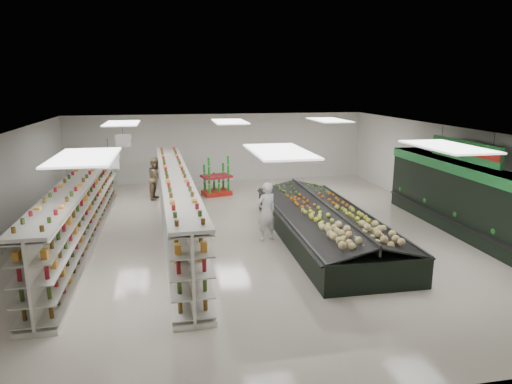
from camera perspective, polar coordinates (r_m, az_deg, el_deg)
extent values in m
plane|color=beige|center=(14.43, -0.99, -5.11)|extent=(16.00, 16.00, 0.00)
cube|color=white|center=(13.76, -1.04, 7.63)|extent=(14.00, 16.00, 0.02)
cube|color=silver|center=(21.82, -4.65, 5.51)|extent=(14.00, 0.02, 3.20)
cube|color=silver|center=(6.67, 11.24, -13.48)|extent=(14.00, 0.02, 3.20)
cube|color=silver|center=(14.57, -29.25, -0.15)|extent=(0.02, 16.00, 3.20)
cube|color=silver|center=(16.67, 23.42, 1.98)|extent=(0.02, 16.00, 3.20)
cube|color=black|center=(15.33, 24.96, -1.01)|extent=(0.80, 8.00, 2.20)
cube|color=#217E37|center=(15.13, 25.25, 2.47)|extent=(0.85, 8.00, 0.30)
cube|color=black|center=(15.32, 24.00, -3.06)|extent=(0.55, 7.80, 0.15)
cube|color=#B8B6AC|center=(15.18, 24.59, -0.13)|extent=(0.45, 7.70, 0.03)
cube|color=#B8B6AC|center=(15.12, 24.70, 0.98)|extent=(0.45, 7.70, 0.03)
cube|color=white|center=(11.72, -17.94, 3.74)|extent=(0.50, 0.06, 0.40)
cube|color=#B51E14|center=(11.72, -17.94, 3.74)|extent=(0.52, 0.02, 0.12)
cylinder|color=black|center=(11.68, -18.04, 5.19)|extent=(0.01, 0.01, 0.50)
cube|color=white|center=(15.66, -16.26, 6.15)|extent=(0.50, 0.06, 0.40)
cube|color=#B51E14|center=(15.66, -16.26, 6.15)|extent=(0.52, 0.02, 0.12)
cylinder|color=black|center=(15.63, -16.33, 7.24)|extent=(0.01, 0.01, 0.50)
cube|color=#217E37|center=(14.87, 24.61, 4.72)|extent=(0.10, 3.20, 0.60)
cube|color=#B51E14|center=(14.84, 24.42, 4.72)|extent=(0.03, 3.20, 0.18)
cylinder|color=black|center=(13.87, 27.61, 5.54)|extent=(0.01, 0.01, 0.50)
cylinder|color=black|center=(15.81, 22.25, 6.85)|extent=(0.01, 0.01, 0.50)
cube|color=white|center=(14.75, -20.56, -5.36)|extent=(0.85, 11.17, 0.11)
cube|color=white|center=(14.51, -20.84, -2.08)|extent=(0.06, 11.17, 1.86)
cube|color=white|center=(14.30, -21.16, 1.66)|extent=(0.85, 11.17, 0.07)
cube|color=#B8B6AC|center=(14.76, -21.42, -4.97)|extent=(0.42, 11.07, 0.03)
cube|color=#B8B6AC|center=(14.64, -21.55, -3.45)|extent=(0.42, 11.07, 0.03)
cube|color=#B8B6AC|center=(14.54, -21.69, -1.92)|extent=(0.42, 11.07, 0.03)
cube|color=#B8B6AC|center=(14.44, -21.83, -0.36)|extent=(0.42, 11.07, 0.03)
cube|color=#B8B6AC|center=(14.36, -21.97, 1.22)|extent=(0.42, 11.07, 0.03)
cube|color=#B8B6AC|center=(14.68, -19.77, -4.92)|extent=(0.42, 11.07, 0.03)
cube|color=#B8B6AC|center=(14.57, -19.90, -3.40)|extent=(0.42, 11.07, 0.03)
cube|color=#B8B6AC|center=(14.46, -20.03, -1.85)|extent=(0.42, 11.07, 0.03)
cube|color=#B8B6AC|center=(14.36, -20.16, -0.29)|extent=(0.42, 11.07, 0.03)
cube|color=#B8B6AC|center=(14.28, -20.29, 1.30)|extent=(0.42, 11.07, 0.03)
cube|color=white|center=(14.38, -9.84, -5.15)|extent=(1.28, 11.44, 0.11)
cube|color=white|center=(14.12, -9.98, -1.71)|extent=(0.48, 11.41, 1.90)
cube|color=white|center=(13.90, -10.15, 2.23)|extent=(1.28, 11.44, 0.08)
cube|color=#B8B6AC|center=(14.34, -10.73, -4.77)|extent=(0.84, 11.33, 0.03)
cube|color=#B8B6AC|center=(14.21, -10.80, -3.17)|extent=(0.84, 11.33, 0.03)
cube|color=#B8B6AC|center=(14.10, -10.88, -1.55)|extent=(0.84, 11.33, 0.03)
cube|color=#B8B6AC|center=(14.00, -10.95, 0.10)|extent=(0.84, 11.33, 0.03)
cube|color=#B8B6AC|center=(13.91, -11.03, 1.76)|extent=(0.84, 11.33, 0.03)
cube|color=#B8B6AC|center=(14.35, -8.98, -4.67)|extent=(0.84, 11.33, 0.03)
cube|color=#B8B6AC|center=(14.23, -9.04, -3.08)|extent=(0.84, 11.33, 0.03)
cube|color=#B8B6AC|center=(14.12, -9.10, -1.46)|extent=(0.84, 11.33, 0.03)
cube|color=#B8B6AC|center=(14.02, -9.17, 0.19)|extent=(0.84, 11.33, 0.03)
cube|color=#B8B6AC|center=(13.93, -9.23, 1.86)|extent=(0.84, 11.33, 0.03)
cube|color=black|center=(13.90, 8.56, -4.38)|extent=(2.63, 7.54, 0.75)
cube|color=#262626|center=(13.43, 3.58, -3.10)|extent=(0.11, 7.52, 0.06)
cube|color=#262626|center=(14.23, 13.37, -2.50)|extent=(0.11, 7.52, 0.06)
cube|color=black|center=(13.55, 5.95, -2.53)|extent=(1.44, 7.42, 0.38)
cube|color=black|center=(13.98, 11.23, -2.22)|extent=(1.44, 7.42, 0.38)
cube|color=#262626|center=(13.72, 8.65, -1.94)|extent=(0.10, 7.42, 0.27)
cube|color=#B51E14|center=(19.29, -4.93, -0.09)|extent=(1.30, 1.04, 0.19)
cube|color=#B01726|center=(19.14, -4.97, 1.97)|extent=(1.36, 1.09, 0.09)
imported|color=white|center=(13.52, 1.30, -2.46)|extent=(0.76, 0.64, 1.78)
imported|color=tan|center=(18.86, -12.36, 1.70)|extent=(0.70, 0.93, 1.71)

